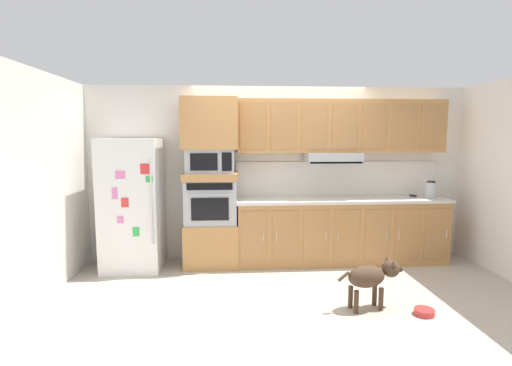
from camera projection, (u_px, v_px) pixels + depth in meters
ground_plane at (289, 282)px, 4.80m from camera, size 9.60×9.60×0.00m
back_kitchen_wall at (279, 173)px, 5.74m from camera, size 6.20×0.12×2.50m
side_panel_left at (49, 184)px, 4.46m from camera, size 0.12×7.10×2.50m
refrigerator at (132, 204)px, 5.23m from camera, size 0.76×0.73×1.76m
oven_base_cabinet at (212, 243)px, 5.44m from camera, size 0.74×0.62×0.60m
built_in_oven at (211, 201)px, 5.36m from camera, size 0.70×0.62×0.60m
appliance_mid_shelf at (211, 176)px, 5.32m from camera, size 0.74×0.62×0.10m
microwave at (210, 161)px, 5.29m from camera, size 0.64×0.54×0.32m
appliance_upper_cabinet at (210, 124)px, 5.24m from camera, size 0.74×0.62×0.68m
lower_cabinet_run at (341, 231)px, 5.54m from camera, size 2.94×0.63×0.88m
countertop_slab at (342, 199)px, 5.49m from camera, size 2.98×0.64×0.04m
backsplash_panel at (336, 178)px, 5.74m from camera, size 2.98×0.02×0.50m
upper_cabinet_with_hood at (340, 128)px, 5.48m from camera, size 2.94×0.48×0.88m
screwdriver at (413, 196)px, 5.62m from camera, size 0.17×0.16×0.03m
electric_kettle at (431, 190)px, 5.51m from camera, size 0.17×0.17×0.24m
dog at (372, 276)px, 4.02m from camera, size 0.74×0.29×0.52m
dog_food_bowl at (424, 312)px, 3.91m from camera, size 0.20×0.20×0.06m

